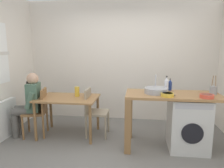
{
  "coord_description": "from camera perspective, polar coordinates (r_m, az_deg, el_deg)",
  "views": [
    {
      "loc": [
        0.4,
        -2.88,
        1.64
      ],
      "look_at": [
        -0.03,
        0.45,
        1.05
      ],
      "focal_mm": 32.43,
      "sensor_mm": 36.0,
      "label": 1
    }
  ],
  "objects": [
    {
      "name": "ground_plane",
      "position": [
        3.34,
        -0.51,
        -19.38
      ],
      "size": [
        5.46,
        5.46,
        0.0
      ],
      "primitive_type": "plane",
      "color": "slate"
    },
    {
      "name": "wall_back",
      "position": [
        4.66,
        2.45,
        6.45
      ],
      "size": [
        4.6,
        0.1,
        2.7
      ],
      "primitive_type": "cube",
      "color": "silver",
      "rests_on": "ground_plane"
    },
    {
      "name": "radiator",
      "position": [
        4.2,
        -28.7,
        -9.13
      ],
      "size": [
        0.1,
        0.8,
        0.7
      ],
      "primitive_type": "cube",
      "color": "white",
      "rests_on": "ground_plane"
    },
    {
      "name": "dining_table",
      "position": [
        3.89,
        -12.3,
        -5.05
      ],
      "size": [
        1.1,
        0.76,
        0.74
      ],
      "color": "#9E7042",
      "rests_on": "ground_plane"
    },
    {
      "name": "chair_person_seat",
      "position": [
        4.07,
        -19.95,
        -6.75
      ],
      "size": [
        0.48,
        0.48,
        0.9
      ],
      "rotation": [
        0.0,
        0.0,
        1.81
      ],
      "color": "olive",
      "rests_on": "ground_plane"
    },
    {
      "name": "chair_opposite",
      "position": [
        3.84,
        -5.23,
        -7.15
      ],
      "size": [
        0.4,
        0.4,
        0.9
      ],
      "rotation": [
        0.0,
        0.0,
        -1.56
      ],
      "color": "gray",
      "rests_on": "ground_plane"
    },
    {
      "name": "seated_person",
      "position": [
        4.07,
        -22.3,
        -4.52
      ],
      "size": [
        0.55,
        0.54,
        1.2
      ],
      "rotation": [
        0.0,
        0.0,
        1.81
      ],
      "color": "#595651",
      "rests_on": "ground_plane"
    },
    {
      "name": "kitchen_counter",
      "position": [
        3.41,
        13.1,
        -5.19
      ],
      "size": [
        1.5,
        0.68,
        0.92
      ],
      "color": "#9E7042",
      "rests_on": "ground_plane"
    },
    {
      "name": "washing_machine",
      "position": [
        3.58,
        20.57,
        -10.38
      ],
      "size": [
        0.6,
        0.61,
        0.86
      ],
      "color": "silver",
      "rests_on": "ground_plane"
    },
    {
      "name": "sink_basin",
      "position": [
        3.35,
        12.36,
        -1.82
      ],
      "size": [
        0.38,
        0.38,
        0.09
      ],
      "primitive_type": "cylinder",
      "color": "#9EA0A5",
      "rests_on": "kitchen_counter"
    },
    {
      "name": "tap",
      "position": [
        3.51,
        12.17,
        0.29
      ],
      "size": [
        0.02,
        0.02,
        0.28
      ],
      "primitive_type": "cylinder",
      "color": "#B2B2B7",
      "rests_on": "kitchen_counter"
    },
    {
      "name": "bottle_tall_green",
      "position": [
        3.51,
        15.08,
        -0.16
      ],
      "size": [
        0.07,
        0.07,
        0.27
      ],
      "color": "silver",
      "rests_on": "kitchen_counter"
    },
    {
      "name": "bottle_squat_brown",
      "position": [
        3.63,
        16.03,
        -0.31
      ],
      "size": [
        0.06,
        0.06,
        0.21
      ],
      "color": "navy",
      "rests_on": "kitchen_counter"
    },
    {
      "name": "mixing_bowl",
      "position": [
        3.18,
        15.34,
        -2.86
      ],
      "size": [
        0.2,
        0.2,
        0.05
      ],
      "color": "gold",
      "rests_on": "kitchen_counter"
    },
    {
      "name": "utensil_crock",
      "position": [
        3.59,
        26.65,
        -1.5
      ],
      "size": [
        0.11,
        0.11,
        0.3
      ],
      "color": "gray",
      "rests_on": "kitchen_counter"
    },
    {
      "name": "colander",
      "position": [
        3.29,
        25.16,
        -3.05
      ],
      "size": [
        0.2,
        0.2,
        0.06
      ],
      "color": "#D84C38",
      "rests_on": "kitchen_counter"
    },
    {
      "name": "vase",
      "position": [
        3.89,
        -9.83,
        -2.12
      ],
      "size": [
        0.09,
        0.09,
        0.18
      ],
      "primitive_type": "cylinder",
      "color": "gold",
      "rests_on": "dining_table"
    },
    {
      "name": "scissors",
      "position": [
        3.29,
        16.17,
        -2.95
      ],
      "size": [
        0.15,
        0.06,
        0.01
      ],
      "color": "#B2B2B7",
      "rests_on": "kitchen_counter"
    }
  ]
}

